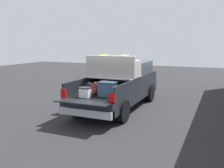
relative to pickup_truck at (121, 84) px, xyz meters
name	(u,v)px	position (x,y,z in m)	size (l,w,h in m)	color
ground_plane	(118,108)	(-0.36, 0.00, -0.96)	(40.00, 40.00, 0.00)	#262628
pickup_truck	(121,84)	(0.00, 0.00, 0.00)	(6.05, 2.06, 2.23)	black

